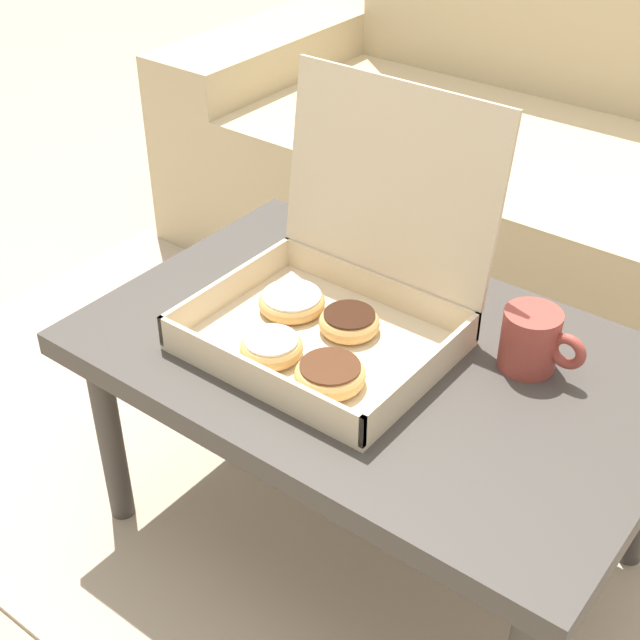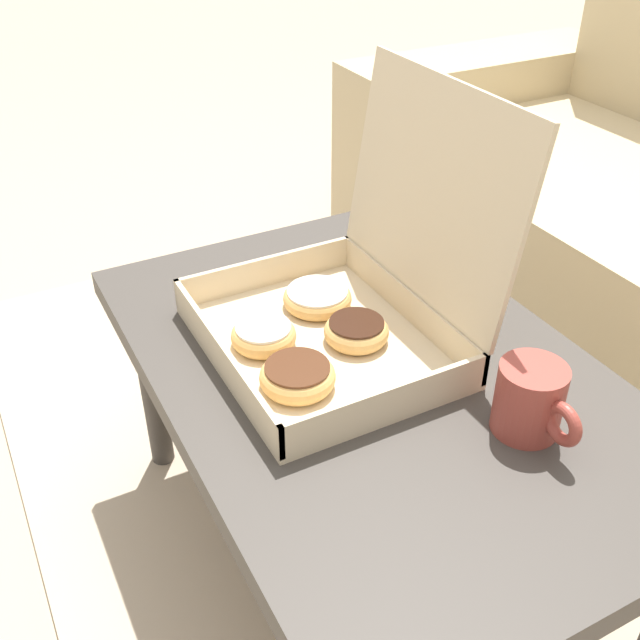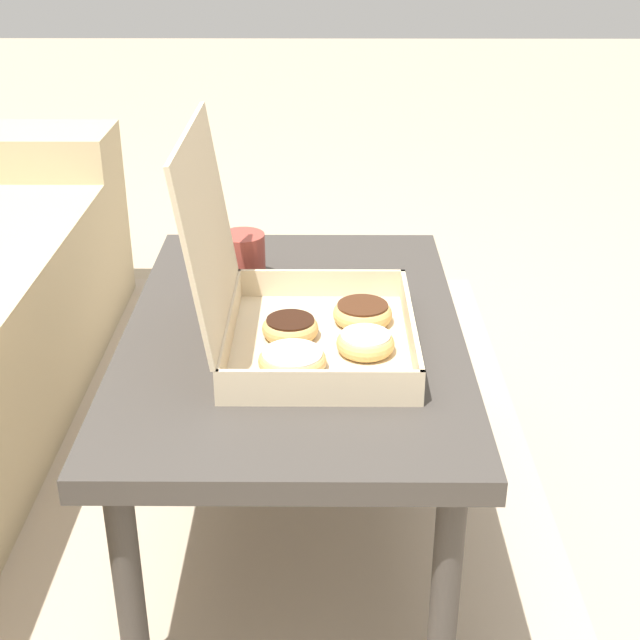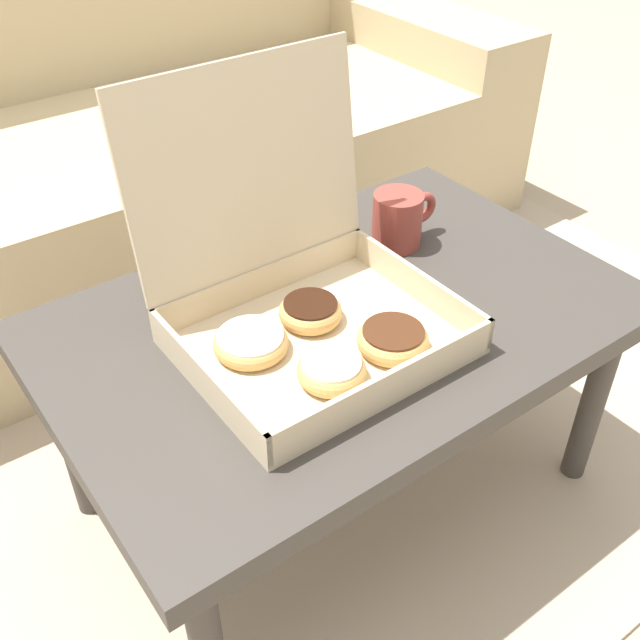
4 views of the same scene
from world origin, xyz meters
The scene contains 5 objects.
ground_plane centered at (0.00, 0.00, 0.00)m, with size 12.00×12.00×0.00m, color tan.
area_rug centered at (0.00, 0.30, 0.01)m, with size 2.32×1.97×0.01m, color tan.
coffee_table centered at (0.00, -0.18, 0.38)m, with size 0.91×0.59×0.43m.
pastry_box centered at (-0.08, -0.19, 0.49)m, with size 0.39×0.36×0.37m.
coffee_mug centered at (0.21, -0.08, 0.48)m, with size 0.13×0.09×0.10m.
Camera 3 is at (-1.41, -0.24, 1.13)m, focal length 50.00 mm.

